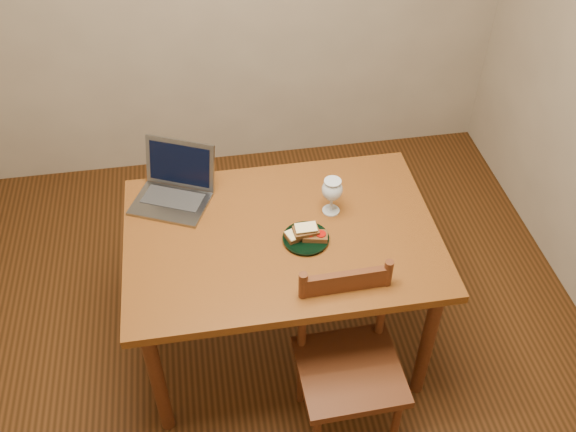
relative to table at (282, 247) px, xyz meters
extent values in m
cube|color=black|center=(-0.06, -0.10, -0.66)|extent=(3.20, 3.20, 0.02)
cube|color=#47230B|center=(0.00, 0.00, 0.07)|extent=(1.30, 0.90, 0.04)
cylinder|color=#41200D|center=(-0.57, -0.37, -0.30)|extent=(0.06, 0.06, 0.70)
cylinder|color=#41200D|center=(0.57, -0.37, -0.30)|extent=(0.06, 0.06, 0.70)
cylinder|color=#41200D|center=(-0.57, 0.37, -0.30)|extent=(0.06, 0.06, 0.70)
cylinder|color=#41200D|center=(0.57, 0.37, -0.30)|extent=(0.06, 0.06, 0.70)
cube|color=#41200D|center=(0.20, -0.49, -0.24)|extent=(0.42, 0.40, 0.04)
cube|color=#41200D|center=(0.19, -0.34, 0.12)|extent=(0.33, 0.04, 0.12)
cylinder|color=black|center=(0.09, -0.06, 0.09)|extent=(0.19, 0.19, 0.02)
cube|color=slate|center=(-0.45, 0.25, 0.09)|extent=(0.38, 0.33, 0.01)
cube|color=slate|center=(-0.39, 0.38, 0.21)|extent=(0.32, 0.19, 0.22)
cube|color=black|center=(-0.39, 0.38, 0.21)|extent=(0.27, 0.16, 0.18)
camera|label=1|loc=(-0.28, -1.87, 1.97)|focal=40.00mm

